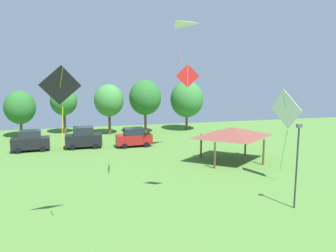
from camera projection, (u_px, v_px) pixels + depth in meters
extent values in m
pyramid|color=white|center=(175.00, 39.00, 37.84)|extent=(3.44, 3.17, 0.64)
cylinder|color=#E54C93|center=(181.00, 60.00, 37.59)|extent=(0.29, 0.40, 2.84)
cube|color=black|center=(60.00, 85.00, 19.74)|extent=(2.30, 0.68, 2.25)
cylinder|color=yellow|center=(60.00, 85.00, 19.72)|extent=(0.45, 0.80, 1.95)
cylinder|color=yellow|center=(62.00, 127.00, 20.14)|extent=(0.23, 0.36, 2.35)
cube|color=red|center=(188.00, 76.00, 24.64)|extent=(1.60, 0.44, 1.65)
cylinder|color=white|center=(188.00, 76.00, 24.62)|extent=(0.03, 0.03, 1.50)
cube|color=white|center=(286.00, 109.00, 29.52)|extent=(0.82, 3.36, 3.38)
cylinder|color=green|center=(286.00, 109.00, 29.50)|extent=(0.91, 0.05, 3.01)
cylinder|color=green|center=(284.00, 150.00, 30.11)|extent=(0.53, 0.06, 3.45)
cube|color=black|center=(31.00, 143.00, 41.08)|extent=(4.36, 2.13, 1.25)
cube|color=#1E232D|center=(30.00, 134.00, 40.90)|extent=(2.45, 1.83, 0.87)
cylinder|color=black|center=(43.00, 149.00, 40.75)|extent=(0.66, 0.27, 0.64)
cylinder|color=black|center=(43.00, 146.00, 42.43)|extent=(0.66, 0.27, 0.64)
cylinder|color=black|center=(18.00, 151.00, 39.94)|extent=(0.66, 0.27, 0.64)
cylinder|color=black|center=(19.00, 147.00, 41.62)|extent=(0.66, 0.27, 0.64)
cube|color=black|center=(84.00, 140.00, 42.63)|extent=(4.29, 1.87, 1.32)
cube|color=#1E232D|center=(83.00, 131.00, 42.44)|extent=(2.37, 1.70, 0.93)
cylinder|color=black|center=(95.00, 146.00, 42.18)|extent=(0.64, 0.22, 0.64)
cylinder|color=black|center=(95.00, 143.00, 43.94)|extent=(0.64, 0.22, 0.64)
cylinder|color=black|center=(72.00, 148.00, 41.55)|extent=(0.64, 0.22, 0.64)
cylinder|color=black|center=(73.00, 144.00, 43.30)|extent=(0.64, 0.22, 0.64)
cube|color=maroon|center=(134.00, 139.00, 43.39)|extent=(4.39, 2.01, 1.17)
cube|color=#1E232D|center=(134.00, 131.00, 43.22)|extent=(2.45, 1.76, 0.82)
cylinder|color=black|center=(146.00, 145.00, 43.05)|extent=(0.65, 0.26, 0.64)
cylinder|color=black|center=(143.00, 142.00, 44.71)|extent=(0.65, 0.26, 0.64)
cylinder|color=black|center=(125.00, 146.00, 42.28)|extent=(0.65, 0.26, 0.64)
cylinder|color=black|center=(122.00, 143.00, 43.94)|extent=(0.65, 0.26, 0.64)
cylinder|color=brown|center=(215.00, 155.00, 34.13)|extent=(0.20, 0.20, 2.60)
cylinder|color=brown|center=(264.00, 152.00, 35.33)|extent=(0.20, 0.20, 2.60)
cylinder|color=brown|center=(201.00, 146.00, 38.02)|extent=(0.20, 0.20, 2.60)
cylinder|color=brown|center=(245.00, 144.00, 39.22)|extent=(0.20, 0.20, 2.60)
pyramid|color=brown|center=(232.00, 132.00, 36.37)|extent=(6.69, 5.26, 1.00)
cylinder|color=#2D2D33|center=(297.00, 168.00, 24.40)|extent=(0.12, 0.12, 5.72)
cube|color=#4C4C51|center=(299.00, 126.00, 23.89)|extent=(0.36, 0.20, 0.24)
cylinder|color=brown|center=(21.00, 128.00, 49.15)|extent=(0.36, 0.36, 2.54)
ellipsoid|color=#286628|center=(20.00, 107.00, 48.67)|extent=(4.18, 4.18, 4.60)
cylinder|color=brown|center=(65.00, 122.00, 51.54)|extent=(0.36, 0.36, 3.34)
ellipsoid|color=#337533|center=(64.00, 101.00, 51.01)|extent=(3.80, 3.80, 4.18)
cylinder|color=brown|center=(110.00, 123.00, 50.88)|extent=(0.36, 0.36, 3.34)
ellipsoid|color=#3D7F38|center=(109.00, 100.00, 50.33)|extent=(4.15, 4.15, 4.57)
cylinder|color=brown|center=(145.00, 121.00, 51.87)|extent=(0.36, 0.36, 3.49)
ellipsoid|color=#286628|center=(145.00, 97.00, 51.27)|extent=(4.61, 4.61, 5.07)
cylinder|color=brown|center=(187.00, 121.00, 54.37)|extent=(0.36, 0.36, 2.85)
ellipsoid|color=#337533|center=(187.00, 99.00, 53.81)|extent=(4.98, 4.98, 5.48)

